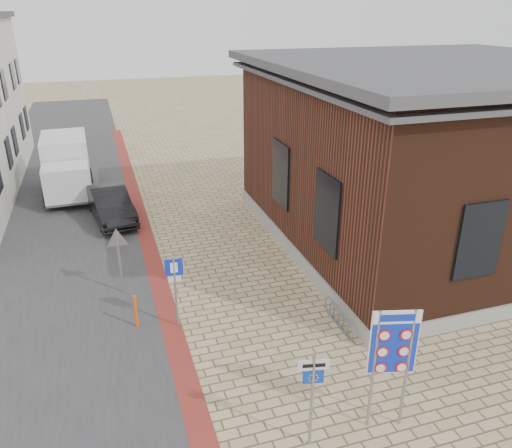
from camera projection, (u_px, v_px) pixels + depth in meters
ground at (279, 397)px, 11.86m from camera, size 120.00×120.00×0.00m
road_strip at (59, 204)px, 23.41m from camera, size 7.00×60.00×0.02m
curb_strip at (146, 237)px, 20.03m from camera, size 0.60×40.00×0.02m
brick_building at (438, 150)px, 19.10m from camera, size 13.00×13.00×6.80m
bike_rack at (339, 318)px, 14.42m from camera, size 0.08×1.80×0.60m
sedan at (110, 204)px, 21.54m from camera, size 2.10×4.40×1.39m
box_truck at (66, 166)px, 24.33m from camera, size 2.33×5.26×2.73m
border_sign at (393, 345)px, 10.23m from camera, size 0.99×0.30×2.97m
essen_sign at (313, 387)px, 9.98m from camera, size 0.62×0.17×2.33m
parking_sign at (175, 281)px, 13.88m from camera, size 0.50×0.07×2.25m
yield_sign at (118, 246)px, 15.54m from camera, size 0.79×0.08×2.22m
bollard at (136, 312)px, 14.25m from camera, size 0.10×0.10×1.04m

